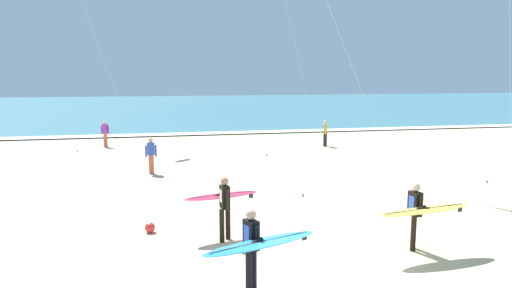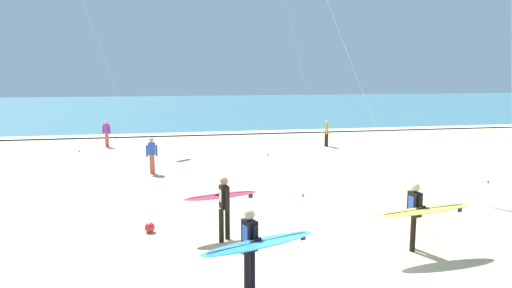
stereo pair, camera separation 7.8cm
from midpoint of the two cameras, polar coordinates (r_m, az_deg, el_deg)
The scene contains 10 objects.
ground_plane at distance 10.87m, azimuth 7.16°, elevation -14.78°, with size 160.00×160.00×0.00m, color #D1BA8E.
ocean_water at distance 62.88m, azimuth -8.56°, elevation 4.70°, with size 160.00×60.00×0.08m, color teal.
shoreline_foam at distance 33.38m, azimuth -5.83°, elevation 1.37°, with size 160.00×1.52×0.01m, color white.
surfer_lead at distance 9.08m, azimuth 0.04°, elevation -12.41°, with size 2.53×1.32×1.71m.
surfer_trailing at distance 11.82m, azimuth 19.89°, elevation -7.91°, with size 2.52×0.99×1.71m.
surfer_third at distance 12.08m, azimuth -4.03°, elevation -7.07°, with size 2.07×1.03×1.71m.
bystander_blue_top at distance 20.46m, azimuth -12.80°, elevation -1.39°, with size 0.50×0.22×1.59m.
bystander_yellow_top at distance 27.85m, azimuth 8.90°, elevation 1.36°, with size 0.28×0.47×1.59m.
bystander_purple_top at distance 28.84m, azimuth -18.12°, elevation 1.28°, with size 0.48×0.27×1.59m.
beach_ball at distance 13.10m, azimuth -13.00°, elevation -10.14°, with size 0.28×0.28×0.28m, color red.
Camera 2 is at (-3.22, -9.44, 4.32)m, focal length 31.95 mm.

